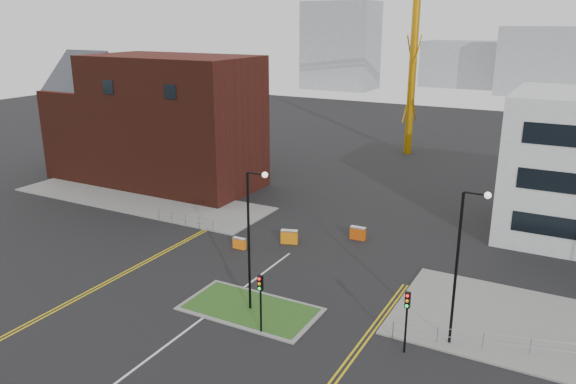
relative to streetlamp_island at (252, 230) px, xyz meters
name	(u,v)px	position (x,y,z in m)	size (l,w,h in m)	color
ground	(138,366)	(-2.22, -8.00, -5.41)	(200.00, 200.00, 0.00)	black
pavement_left	(140,199)	(-22.22, 14.00, -5.35)	(28.00, 8.00, 0.12)	slate
island_kerb	(250,309)	(-0.22, 0.00, -5.37)	(8.60, 4.60, 0.08)	slate
grass_island	(250,309)	(-0.22, 0.00, -5.35)	(8.00, 4.00, 0.12)	#254D19
brick_building	(152,121)	(-25.19, 20.00, 1.44)	(24.20, 10.07, 14.24)	#411910
streetlamp_island	(252,230)	(0.00, 0.00, 0.00)	(1.46, 0.36, 9.18)	black
streetlamp_right_near	(462,256)	(12.00, 2.00, 0.00)	(1.46, 0.36, 9.18)	black
traffic_light_island	(260,293)	(1.78, -2.02, -2.85)	(0.28, 0.33, 3.65)	black
traffic_light_right	(407,311)	(9.78, -0.02, -2.85)	(0.28, 0.33, 3.65)	black
railing_left	(185,218)	(-13.22, 10.00, -4.67)	(6.05, 0.05, 1.10)	gray
centre_line	(163,348)	(-2.22, -6.00, -5.41)	(0.15, 30.00, 0.01)	silver
yellow_left_a	(140,264)	(-11.22, 2.00, -5.41)	(0.12, 24.00, 0.01)	gold
yellow_left_b	(143,264)	(-10.92, 2.00, -5.41)	(0.12, 24.00, 0.01)	gold
yellow_right_a	(348,358)	(7.28, -2.00, -5.41)	(0.12, 20.00, 0.01)	gold
yellow_right_b	(353,359)	(7.58, -2.00, -5.41)	(0.12, 20.00, 0.01)	gold
skyline_a	(341,46)	(-42.22, 112.00, 5.59)	(18.00, 12.00, 22.00)	gray
skyline_b	(553,62)	(7.78, 122.00, 2.59)	(24.00, 12.00, 16.00)	gray
skyline_d	(481,65)	(-10.22, 132.00, 0.59)	(30.00, 12.00, 12.00)	gray
barrier_left	(289,236)	(-3.22, 10.85, -4.79)	(1.44, 0.84, 1.15)	orange
barrier_mid	(239,243)	(-6.22, 8.00, -4.92)	(1.08, 0.36, 0.90)	orange
barrier_right	(358,233)	(1.40, 14.32, -4.82)	(1.31, 0.46, 1.10)	#CA4A0B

